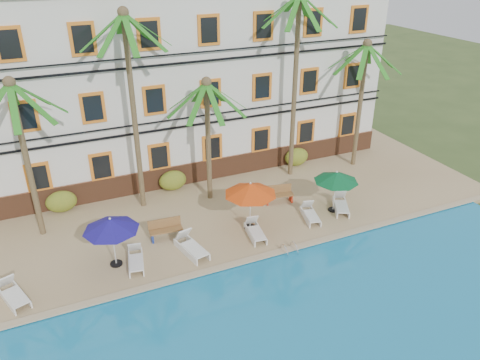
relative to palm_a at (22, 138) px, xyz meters
name	(u,v)px	position (x,y,z in m)	size (l,w,h in m)	color
ground	(238,254)	(7.74, -4.88, -4.98)	(100.00, 100.00, 0.00)	#384C23
pool_deck	(200,201)	(7.74, 0.12, -4.86)	(30.00, 12.00, 0.25)	tan
pool_coping	(246,261)	(7.74, -5.78, -4.70)	(30.00, 0.35, 0.06)	tan
hotel_building	(167,80)	(7.74, 5.10, 0.39)	(25.40, 6.44, 10.22)	silver
palm_a	(22,138)	(0.00, 0.00, 0.00)	(3.99, 3.99, 7.36)	brown
palm_b	(131,90)	(4.89, 0.68, 1.32)	(3.99, 3.99, 9.66)	brown
palm_c	(208,122)	(8.29, 0.05, -0.54)	(3.99, 3.99, 6.45)	brown
palm_d	(296,66)	(13.57, 0.84, 1.55)	(3.99, 3.99, 10.07)	brown
palm_e	(362,87)	(17.74, 0.46, 0.05)	(3.99, 3.99, 7.44)	brown
shrub_left	(61,202)	(1.04, 1.72, -4.18)	(1.50, 0.90, 1.10)	#24601B
shrub_mid	(173,180)	(6.77, 1.72, -4.18)	(1.50, 0.90, 1.10)	#24601B
shrub_right	(296,157)	(14.48, 1.72, -4.18)	(1.50, 0.90, 1.10)	#24601B
umbrella_blue	(111,225)	(2.66, -3.77, -2.78)	(2.29, 2.29, 2.29)	black
umbrella_red	(250,189)	(8.96, -3.51, -2.65)	(2.44, 2.44, 2.44)	black
umbrella_green	(336,177)	(13.48, -3.71, -2.86)	(2.20, 2.20, 2.20)	black
lounger_a	(13,294)	(-1.27, -4.40, -4.46)	(1.21, 1.91, 0.85)	white
lounger_b	(136,259)	(3.42, -4.12, -4.47)	(0.90, 1.78, 0.80)	white
lounger_c	(191,246)	(5.81, -4.20, -4.44)	(1.10, 2.06, 0.92)	white
lounger_d	(255,231)	(8.91, -4.17, -4.47)	(0.86, 1.79, 0.81)	white
lounger_e	(310,214)	(12.01, -3.90, -4.48)	(0.99, 1.77, 0.79)	white
lounger_f	(341,204)	(13.89, -3.77, -4.46)	(1.38, 1.88, 0.85)	white
bench_left	(166,229)	(5.13, -2.66, -4.27)	(1.53, 0.57, 0.93)	olive
bench_right	(279,194)	(11.38, -1.81, -4.27)	(1.57, 0.77, 0.93)	olive
pool_ladder	(289,251)	(9.74, -5.88, -4.73)	(0.54, 0.74, 0.74)	silver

